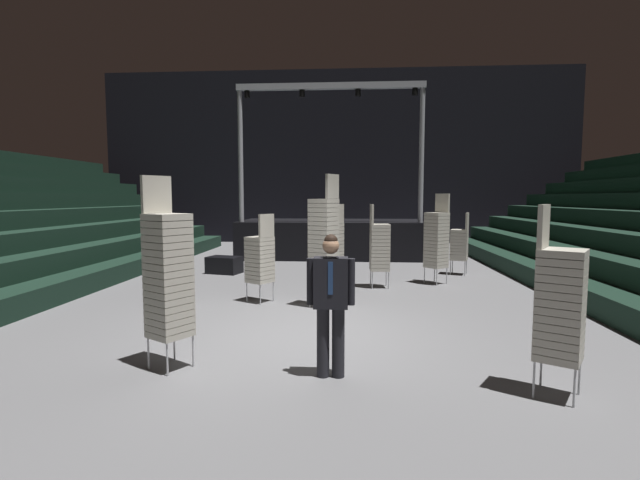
{
  "coord_description": "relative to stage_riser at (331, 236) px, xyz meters",
  "views": [
    {
      "loc": [
        0.74,
        -6.84,
        2.12
      ],
      "look_at": [
        0.2,
        0.97,
        1.4
      ],
      "focal_mm": 25.9,
      "sensor_mm": 36.0,
      "label": 1
    }
  ],
  "objects": [
    {
      "name": "chair_stack_rear_right",
      "position": [
        0.27,
        -5.48,
        0.25
      ],
      "size": [
        0.59,
        0.59,
        1.96
      ],
      "rotation": [
        0.0,
        0.0,
        1.08
      ],
      "color": "#B2B5BA",
      "rests_on": "ground_plane"
    },
    {
      "name": "chair_stack_rear_centre",
      "position": [
        2.82,
        -5.14,
        0.38
      ],
      "size": [
        0.62,
        0.62,
        2.22
      ],
      "rotation": [
        0.0,
        0.0,
        2.28
      ],
      "color": "#B2B5BA",
      "rests_on": "ground_plane"
    },
    {
      "name": "chair_stack_mid_centre",
      "position": [
        2.93,
        -11.65,
        0.3
      ],
      "size": [
        0.61,
        0.61,
        2.05
      ],
      "rotation": [
        0.0,
        0.0,
        4.15
      ],
      "color": "#B2B5BA",
      "rests_on": "ground_plane"
    },
    {
      "name": "chair_stack_rear_left",
      "position": [
        1.39,
        -5.7,
        0.25
      ],
      "size": [
        0.47,
        0.47,
        1.96
      ],
      "rotation": [
        0.0,
        0.0,
        4.78
      ],
      "color": "#B2B5BA",
      "rests_on": "ground_plane"
    },
    {
      "name": "chair_stack_aisle_left",
      "position": [
        -1.51,
        -11.12,
        0.46
      ],
      "size": [
        0.61,
        0.61,
        2.39
      ],
      "rotation": [
        0.0,
        0.0,
        4.15
      ],
      "color": "#B2B5BA",
      "rests_on": "ground_plane"
    },
    {
      "name": "chair_stack_front_right",
      "position": [
        -1.11,
        -7.41,
        0.17
      ],
      "size": [
        0.61,
        0.61,
        1.79
      ],
      "rotation": [
        0.0,
        0.0,
        1.0
      ],
      "color": "#B2B5BA",
      "rests_on": "ground_plane"
    },
    {
      "name": "stage_riser",
      "position": [
        0.0,
        0.0,
        0.0
      ],
      "size": [
        6.48,
        2.94,
        5.84
      ],
      "color": "black",
      "rests_on": "ground_plane"
    },
    {
      "name": "ground_plane",
      "position": [
        0.0,
        -9.74,
        -0.78
      ],
      "size": [
        22.0,
        30.0,
        0.1
      ],
      "primitive_type": "cube",
      "color": "slate"
    },
    {
      "name": "arena_end_wall",
      "position": [
        0.0,
        5.26,
        3.27
      ],
      "size": [
        22.0,
        0.3,
        8.0
      ],
      "primitive_type": "cube",
      "color": "black",
      "rests_on": "ground_plane"
    },
    {
      "name": "chair_stack_front_left",
      "position": [
        -2.54,
        -8.02,
        0.13
      ],
      "size": [
        0.55,
        0.55,
        1.71
      ],
      "rotation": [
        0.0,
        0.0,
        5.02
      ],
      "color": "#B2B5BA",
      "rests_on": "ground_plane"
    },
    {
      "name": "chair_stack_mid_left",
      "position": [
        3.7,
        -3.72,
        0.13
      ],
      "size": [
        0.56,
        0.56,
        1.71
      ],
      "rotation": [
        0.0,
        0.0,
        1.23
      ],
      "color": "#B2B5BA",
      "rests_on": "ground_plane"
    },
    {
      "name": "man_with_tie",
      "position": [
        0.5,
        -11.27,
        0.23
      ],
      "size": [
        0.57,
        0.24,
        1.7
      ],
      "rotation": [
        0.0,
        0.0,
        3.15
      ],
      "color": "black",
      "rests_on": "ground_plane"
    },
    {
      "name": "equipment_road_case",
      "position": [
        -2.83,
        -3.97,
        -0.49
      ],
      "size": [
        1.02,
        0.81,
        0.47
      ],
      "primitive_type": "cube",
      "rotation": [
        0.0,
        0.0,
        -0.26
      ],
      "color": "black",
      "rests_on": "ground_plane"
    },
    {
      "name": "chair_stack_mid_right",
      "position": [
        0.2,
        -7.77,
        0.55
      ],
      "size": [
        0.6,
        0.6,
        2.56
      ],
      "rotation": [
        0.0,
        0.0,
        1.06
      ],
      "color": "#B2B5BA",
      "rests_on": "ground_plane"
    }
  ]
}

